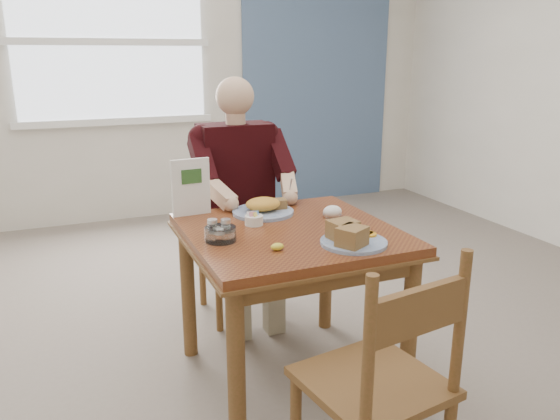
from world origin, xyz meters
name	(u,v)px	position (x,y,z in m)	size (l,w,h in m)	color
floor	(289,376)	(0.00, 0.00, 0.00)	(6.00, 6.00, 0.00)	#72665C
wall_back	(158,65)	(0.00, 3.00, 1.40)	(5.50, 5.50, 0.00)	silver
accent_panel	(318,64)	(1.60, 2.98, 1.40)	(1.60, 0.02, 2.80)	#486186
lemon_wedge	(277,247)	(-0.16, -0.23, 0.76)	(0.05, 0.04, 0.03)	yellow
napkin	(332,212)	(0.26, 0.08, 0.78)	(0.09, 0.08, 0.06)	white
metal_dish	(332,215)	(0.27, 0.10, 0.76)	(0.09, 0.09, 0.01)	silver
window	(110,42)	(-0.40, 2.97, 1.60)	(1.72, 0.04, 1.42)	white
table	(290,252)	(0.00, 0.00, 0.64)	(0.92, 0.92, 0.75)	brown
chair_far	(236,234)	(0.00, 0.80, 0.48)	(0.42, 0.42, 0.95)	brown
chair_near	(382,386)	(-0.04, -0.84, 0.48)	(0.48, 0.48, 0.95)	brown
diner	(240,182)	(0.00, 0.71, 0.81)	(0.53, 0.56, 1.39)	gray
near_plate	(351,236)	(0.15, -0.28, 0.78)	(0.36, 0.36, 0.09)	white
far_plate	(264,208)	(-0.02, 0.27, 0.78)	(0.33, 0.33, 0.08)	white
caddy	(254,220)	(-0.13, 0.12, 0.77)	(0.10, 0.10, 0.06)	white
shakers	(219,230)	(-0.34, -0.03, 0.80)	(0.11, 0.07, 0.09)	white
creamer	(221,234)	(-0.33, -0.04, 0.78)	(0.17, 0.17, 0.06)	white
menu	(191,187)	(-0.35, 0.38, 0.89)	(0.19, 0.03, 0.28)	white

